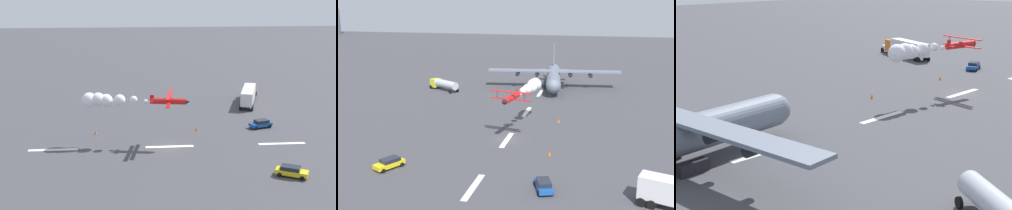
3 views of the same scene
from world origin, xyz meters
The scene contains 10 objects.
ground_plane centered at (0.00, 0.00, 0.00)m, with size 440.00×440.00×0.00m, color #424247.
runway_stripe_4 centered at (0.00, 0.00, 0.01)m, with size 8.00×0.90×0.01m, color white.
runway_stripe_5 centered at (19.06, 0.00, 0.01)m, with size 8.00×0.90×0.01m, color white.
runway_stripe_6 centered at (38.12, 0.00, 0.01)m, with size 8.00×0.90×0.01m, color white.
cargo_transport_plane centered at (44.55, -2.68, 3.29)m, with size 26.16×36.52×10.98m.
stunt_biplane_red centered at (9.57, -2.24, 7.58)m, with size 17.81×7.29×2.57m.
semi_truck_orange centered at (-20.28, -27.86, 2.14)m, with size 7.61×15.95×3.70m.
followme_car_yellow centered at (-17.93, -9.14, 0.81)m, with size 4.50×3.05×1.52m.
traffic_cone_near centered at (-5.63, -8.29, 0.38)m, with size 0.44×0.44×0.75m, color orange.
traffic_cone_far centered at (12.71, -7.72, 0.38)m, with size 0.44×0.44×0.75m, color orange.
Camera 3 is at (67.16, 41.96, 18.83)m, focal length 53.79 mm.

